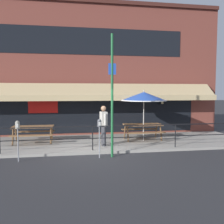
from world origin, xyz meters
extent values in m
plane|color=#2D2D30|center=(0.00, 0.00, 0.00)|extent=(120.00, 120.00, 0.00)
cube|color=#9E998E|center=(0.00, 2.00, 0.05)|extent=(15.00, 4.00, 0.10)
cube|color=brown|center=(0.00, 4.25, 3.51)|extent=(15.00, 0.50, 7.03)
cube|color=black|center=(0.00, 3.99, 5.06)|extent=(10.50, 0.02, 1.40)
cube|color=#46211B|center=(0.00, 4.19, 7.13)|extent=(15.00, 0.62, 0.20)
cube|color=black|center=(0.00, 3.99, 1.35)|extent=(12.00, 0.02, 2.30)
cube|color=red|center=(-2.25, 3.97, 1.65)|extent=(1.50, 0.02, 0.70)
cube|color=tan|center=(0.00, 3.45, 2.50)|extent=(13.80, 0.92, 0.70)
cube|color=tan|center=(0.00, 2.94, 2.10)|extent=(13.80, 0.08, 0.28)
cube|color=black|center=(4.12, 3.86, 2.03)|extent=(0.04, 0.28, 0.04)
cube|color=black|center=(4.12, 3.72, 1.85)|extent=(0.18, 0.18, 0.28)
cube|color=beige|center=(4.12, 3.72, 1.85)|extent=(0.13, 0.19, 0.20)
cylinder|color=black|center=(-3.45, 0.30, 0.57)|extent=(0.04, 0.04, 0.95)
cylinder|color=black|center=(0.00, 0.30, 0.57)|extent=(0.04, 0.04, 0.95)
cylinder|color=black|center=(3.45, 0.30, 0.57)|extent=(0.04, 0.04, 0.95)
cube|color=black|center=(0.00, 0.30, 1.05)|extent=(13.80, 0.04, 0.04)
cube|color=black|center=(0.00, 0.30, 0.57)|extent=(13.80, 0.03, 0.03)
cube|color=brown|center=(-2.52, 2.13, 0.84)|extent=(1.80, 0.80, 0.05)
cube|color=brown|center=(-2.52, 1.55, 0.54)|extent=(1.80, 0.26, 0.04)
cube|color=brown|center=(-2.52, 2.71, 0.54)|extent=(1.80, 0.26, 0.04)
cylinder|color=brown|center=(-1.72, 1.81, 0.47)|extent=(0.07, 0.30, 0.73)
cylinder|color=brown|center=(-1.72, 2.45, 0.47)|extent=(0.07, 0.30, 0.73)
cylinder|color=brown|center=(-3.32, 1.81, 0.47)|extent=(0.07, 0.30, 0.73)
cylinder|color=brown|center=(-3.32, 2.45, 0.47)|extent=(0.07, 0.30, 0.73)
cube|color=brown|center=(2.55, 2.03, 0.84)|extent=(1.80, 0.80, 0.05)
cube|color=brown|center=(2.55, 1.45, 0.54)|extent=(1.80, 0.26, 0.04)
cube|color=brown|center=(2.55, 2.61, 0.54)|extent=(1.80, 0.26, 0.04)
cylinder|color=brown|center=(3.35, 1.71, 0.47)|extent=(0.07, 0.30, 0.73)
cylinder|color=brown|center=(3.35, 2.35, 0.47)|extent=(0.07, 0.30, 0.73)
cylinder|color=brown|center=(1.75, 1.71, 0.47)|extent=(0.07, 0.30, 0.73)
cylinder|color=brown|center=(1.75, 2.35, 0.47)|extent=(0.07, 0.30, 0.73)
cylinder|color=#B7B2A8|center=(2.55, 1.89, 1.25)|extent=(0.04, 0.04, 2.30)
cone|color=#2D56B7|center=(2.55, 1.89, 2.20)|extent=(2.10, 2.11, 0.43)
cylinder|color=white|center=(2.55, 1.89, 2.01)|extent=(2.14, 2.14, 0.07)
sphere|color=#B7B2A8|center=(2.55, 1.89, 2.44)|extent=(0.07, 0.07, 0.07)
cylinder|color=#333338|center=(0.55, 0.95, 0.53)|extent=(0.15, 0.15, 0.86)
cylinder|color=#333338|center=(0.52, 1.15, 0.53)|extent=(0.15, 0.15, 0.86)
cube|color=#B2ADA3|center=(0.54, 1.05, 1.26)|extent=(0.30, 0.43, 0.60)
cylinder|color=#B2ADA3|center=(0.58, 0.79, 1.23)|extent=(0.10, 0.10, 0.54)
cylinder|color=#B2ADA3|center=(0.50, 1.30, 1.23)|extent=(0.10, 0.10, 0.54)
sphere|color=#9E7051|center=(0.54, 1.05, 1.70)|extent=(0.22, 0.22, 0.22)
cylinder|color=gray|center=(-2.63, -0.55, 0.57)|extent=(0.04, 0.04, 1.15)
cylinder|color=gray|center=(-2.63, -0.55, 1.25)|extent=(0.15, 0.15, 0.20)
sphere|color=gray|center=(-2.63, -0.55, 1.35)|extent=(0.14, 0.14, 0.14)
cube|color=silver|center=(-2.63, -0.63, 1.26)|extent=(0.08, 0.01, 0.13)
cylinder|color=gray|center=(0.18, -0.52, 0.57)|extent=(0.04, 0.04, 1.15)
cylinder|color=#4C4C51|center=(0.18, -0.52, 1.25)|extent=(0.15, 0.15, 0.20)
sphere|color=#4C4C51|center=(0.18, -0.52, 1.35)|extent=(0.14, 0.14, 0.14)
cube|color=silver|center=(0.18, -0.60, 1.26)|extent=(0.08, 0.01, 0.13)
cylinder|color=#1E6033|center=(0.66, -0.45, 2.24)|extent=(0.09, 0.09, 4.47)
cube|color=blue|center=(0.66, -0.47, 3.22)|extent=(0.28, 0.02, 0.40)
camera|label=1|loc=(-0.83, -9.38, 2.39)|focal=40.00mm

